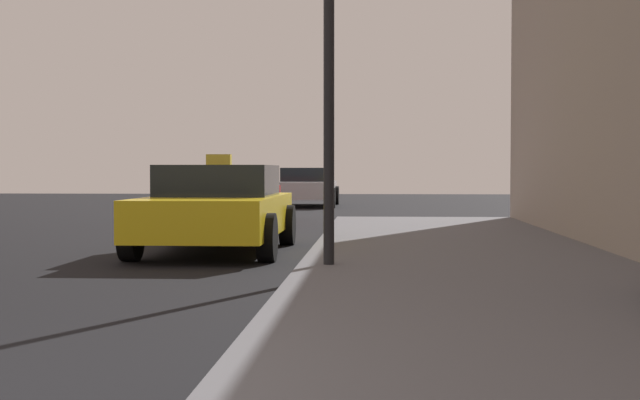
% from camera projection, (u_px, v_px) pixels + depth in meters
% --- Properties ---
extents(street_lamp, '(0.36, 0.36, 3.88)m').
position_uv_depth(street_lamp, '(329.00, 21.00, 9.70)').
color(street_lamp, black).
rests_on(street_lamp, sidewalk).
extents(car_yellow, '(2.02, 4.10, 1.43)m').
position_uv_depth(car_yellow, '(217.00, 208.00, 12.84)').
color(car_yellow, yellow).
rests_on(car_yellow, ground_plane).
extents(car_red, '(1.94, 4.29, 1.27)m').
position_uv_depth(car_red, '(233.00, 194.00, 20.06)').
color(car_red, red).
rests_on(car_red, ground_plane).
extents(car_silver, '(2.03, 4.27, 1.27)m').
position_uv_depth(car_silver, '(307.00, 187.00, 29.19)').
color(car_silver, '#B7B7BF').
rests_on(car_silver, ground_plane).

